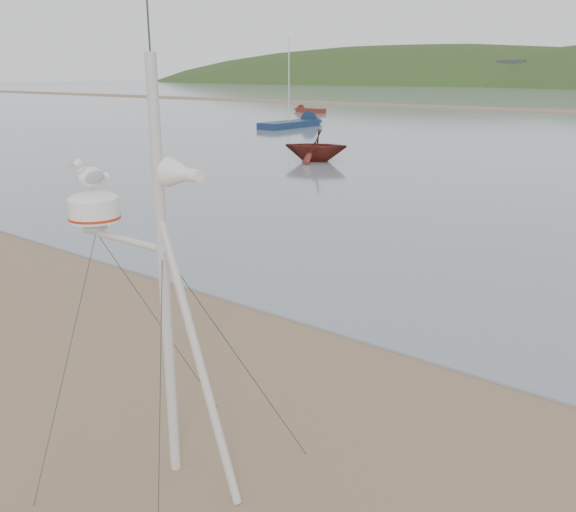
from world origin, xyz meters
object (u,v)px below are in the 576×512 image
Objects in this scene: mast_rig at (161,363)px; sailboat_blue_near at (304,123)px; dinghy_red_far at (305,110)px; boat_red at (316,130)px.

mast_rig is 45.09m from sailboat_blue_near.
mast_rig is at bearing -55.20° from sailboat_blue_near.
sailboat_blue_near is 17.93m from dinghy_red_far.
boat_red is (-12.84, 20.68, 0.25)m from mast_rig.
dinghy_red_far is at bearing -169.61° from boat_red.
mast_rig reaches higher than boat_red.
sailboat_blue_near reaches higher than boat_red.
sailboat_blue_near is at bearing -168.84° from boat_red.
mast_rig is 1.10× the size of dinghy_red_far.
boat_red is 0.62× the size of dinghy_red_far.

